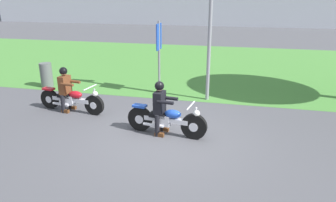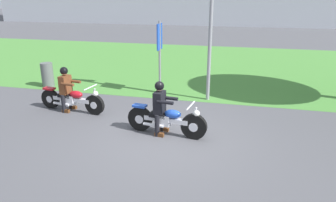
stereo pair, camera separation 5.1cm
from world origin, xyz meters
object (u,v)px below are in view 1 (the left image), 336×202
motorcycle_follow (71,100)px  trash_can (46,75)px  sign_banner (159,46)px  rider_follow (65,86)px  motorcycle_lead (166,120)px  rider_lead (160,104)px

motorcycle_follow → trash_can: (-2.35, 2.27, 0.09)m
trash_can → sign_banner: 4.68m
rider_follow → motorcycle_lead: bearing=-9.2°
trash_can → motorcycle_follow: bearing=-43.9°
rider_follow → sign_banner: size_ratio=0.53×
motorcycle_lead → sign_banner: size_ratio=0.83×
sign_banner → rider_lead: bearing=-74.7°
rider_lead → sign_banner: (-0.93, 3.41, 0.90)m
motorcycle_lead → motorcycle_follow: motorcycle_lead is taller
rider_lead → motorcycle_follow: size_ratio=0.63×
rider_lead → trash_can: (-5.43, 3.21, -0.36)m
rider_lead → rider_follow: 3.39m
motorcycle_lead → motorcycle_follow: size_ratio=0.95×
motorcycle_lead → trash_can: size_ratio=2.29×
rider_lead → rider_follow: rider_lead is taller
rider_lead → motorcycle_follow: (-3.08, 0.95, -0.44)m
motorcycle_follow → rider_follow: size_ratio=1.62×
motorcycle_follow → rider_follow: 0.46m
rider_follow → sign_banner: 3.49m
motorcycle_follow → rider_follow: (-0.17, 0.02, 0.43)m
motorcycle_follow → trash_can: 3.27m
rider_lead → sign_banner: bearing=112.2°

